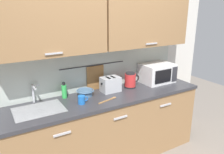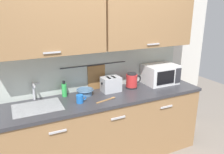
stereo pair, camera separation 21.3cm
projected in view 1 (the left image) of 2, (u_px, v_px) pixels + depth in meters
The scene contains 10 objects.
counter_unit at pixel (107, 128), 2.90m from camera, with size 2.53×0.64×0.90m.
back_wall_assembly at pixel (98, 43), 2.78m from camera, with size 3.70×0.41×2.50m.
sink_faucet at pixel (34, 91), 2.52m from camera, with size 0.09×0.17×0.22m.
microwave at pixel (157, 73), 3.25m from camera, with size 0.46×0.35×0.27m.
electric_kettle at pixel (130, 80), 3.04m from camera, with size 0.23×0.16×0.21m.
dish_soap_bottle at pixel (64, 91), 2.69m from camera, with size 0.06×0.06×0.20m.
mug_near_sink at pixel (82, 100), 2.53m from camera, with size 0.12×0.08×0.09m.
mixing_bowl at pixel (85, 92), 2.76m from camera, with size 0.21×0.21×0.08m.
toaster at pixel (110, 84), 2.89m from camera, with size 0.26×0.17×0.19m.
wooden_spoon at pixel (110, 99), 2.65m from camera, with size 0.27×0.09×0.01m.
Camera 1 is at (-1.25, -1.96, 1.95)m, focal length 36.08 mm.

